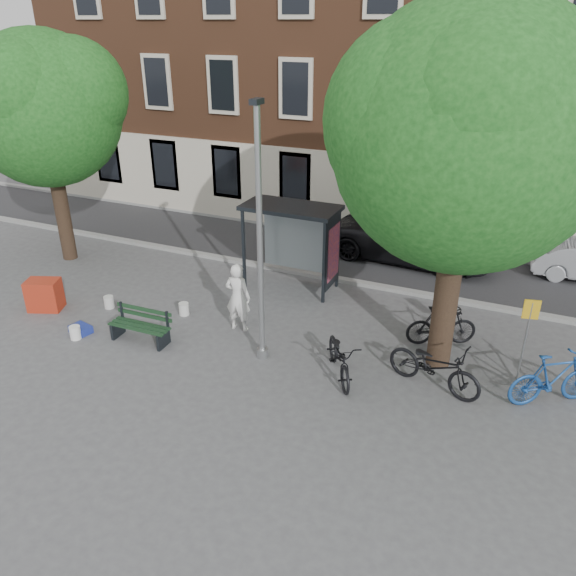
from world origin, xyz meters
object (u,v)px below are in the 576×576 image
at_px(bike_d, 441,325).
at_px(painter, 238,297).
at_px(bus_shelter, 304,229).
at_px(bike_b, 554,379).
at_px(bench, 141,327).
at_px(red_stand, 44,295).
at_px(lamppost, 260,252).
at_px(car_dark, 414,238).
at_px(bike_c, 340,357).
at_px(bike_a, 434,366).
at_px(notice_sign, 529,322).

bearing_deg(bike_d, painter, 79.18).
xyz_separation_m(bus_shelter, bike_b, (7.11, -3.20, -1.30)).
xyz_separation_m(painter, bench, (-2.02, -1.55, -0.56)).
height_order(bike_d, red_stand, bike_d).
distance_m(bus_shelter, bench, 5.55).
relative_size(bus_shelter, bench, 1.72).
bearing_deg(bus_shelter, lamppost, -81.57).
bearing_deg(painter, red_stand, 8.19).
bearing_deg(bike_b, red_stand, 60.82).
xyz_separation_m(bus_shelter, red_stand, (-6.21, -4.35, -1.47)).
bearing_deg(painter, car_dark, -119.45).
xyz_separation_m(lamppost, bike_c, (2.00, -0.01, -2.26)).
distance_m(bike_a, car_dark, 7.64).
height_order(painter, car_dark, painter).
xyz_separation_m(bike_d, car_dark, (-1.90, 5.34, 0.23)).
bearing_deg(bike_b, bike_c, 67.35).
bearing_deg(lamppost, bike_b, 7.93).
height_order(bus_shelter, painter, bus_shelter).
distance_m(lamppost, car_dark, 8.25).
bearing_deg(bike_b, bench, 64.43).
relative_size(bike_d, car_dark, 0.32).
bearing_deg(bench, bike_a, 5.86).
distance_m(bike_b, red_stand, 13.37).
distance_m(lamppost, painter, 2.41).
bearing_deg(notice_sign, painter, 171.46).
relative_size(bus_shelter, bike_b, 1.39).
distance_m(bike_d, red_stand, 11.02).
xyz_separation_m(bus_shelter, car_dark, (2.58, 3.65, -1.15)).
relative_size(bus_shelter, bike_a, 1.29).
xyz_separation_m(bench, red_stand, (-3.60, 0.31, 0.06)).
bearing_deg(bus_shelter, red_stand, -144.99).
relative_size(painter, bike_b, 0.93).
bearing_deg(bike_b, bike_a, 67.37).
height_order(painter, bike_d, painter).
distance_m(bike_b, bike_c, 4.59).
distance_m(painter, red_stand, 5.77).
xyz_separation_m(bike_b, car_dark, (-4.53, 6.85, 0.15)).
bearing_deg(bike_a, bike_c, 117.43).
distance_m(painter, bike_a, 5.32).
distance_m(bike_a, red_stand, 10.91).
bearing_deg(lamppost, bike_d, 31.95).
distance_m(bus_shelter, bike_a, 6.11).
bearing_deg(bike_a, painter, 99.65).
relative_size(lamppost, bike_d, 3.40).
height_order(lamppost, bench, lamppost).
xyz_separation_m(car_dark, red_stand, (-8.79, -8.00, -0.32)).
distance_m(bus_shelter, red_stand, 7.72).
bearing_deg(bike_b, lamppost, 63.83).
bearing_deg(bike_c, bike_a, -20.43).
height_order(lamppost, painter, lamppost).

